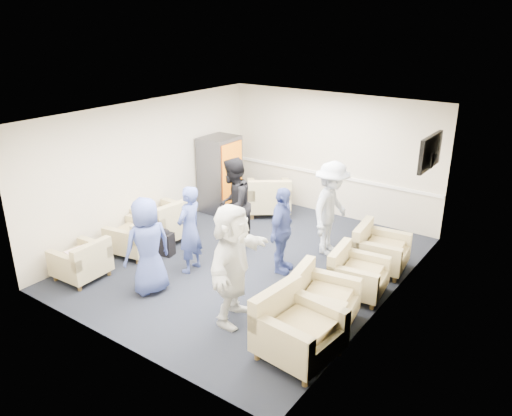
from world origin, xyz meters
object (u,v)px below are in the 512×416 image
Objects in this scene: armchair_left_near at (83,262)px; person_front_right at (233,264)px; armchair_left_far at (166,223)px; person_back_left at (233,205)px; armchair_corner at (269,198)px; armchair_right_midfar at (355,275)px; armchair_right_far at (378,251)px; vending_machine at (220,174)px; person_mid_left at (189,229)px; armchair_left_mid at (136,238)px; person_mid_right at (282,231)px; armchair_right_midnear at (319,301)px; armchair_right_near at (295,331)px; person_front_left at (147,246)px; person_back_right at (331,209)px.

person_front_right is at bearing 97.84° from armchair_left_near.
person_back_left is (1.34, 0.45, 0.54)m from armchair_left_far.
armchair_corner is at bearing 165.52° from armchair_left_near.
armchair_corner is (-3.06, 2.07, 0.05)m from armchair_right_midfar.
armchair_right_far is 0.55× the size of vending_machine.
armchair_left_far is at bearing 48.73° from person_front_right.
person_mid_left is at bearing -18.59° from person_back_left.
armchair_left_mid is at bearing 3.58° from armchair_left_far.
armchair_left_far is at bearing 32.98° from armchair_corner.
person_mid_right is at bearing -31.57° from vending_machine.
armchair_left_far is 1.05× the size of armchair_right_far.
armchair_left_near is 0.52× the size of person_mid_right.
person_mid_left reaches higher than armchair_left_mid.
armchair_right_midnear reaches higher than armchair_left_mid.
armchair_right_midnear is (-0.11, 0.85, -0.03)m from armchair_right_near.
person_front_left is 0.89× the size of person_front_right.
armchair_corner is 2.73m from person_mid_right.
armchair_corner is (0.89, 3.10, 0.05)m from armchair_left_mid.
armchair_left_far is (0.02, 0.75, 0.04)m from armchair_left_mid.
armchair_right_near is 0.60× the size of vending_machine.
armchair_right_near is 1.14× the size of armchair_right_midfar.
person_mid_right is at bearing 42.45° from armchair_right_near.
armchair_right_far is at bearing 6.88° from armchair_right_near.
person_mid_right is (-1.33, -1.06, 0.43)m from armchair_right_far.
person_mid_right is at bearing 121.18° from armchair_right_far.
person_front_right is (-1.18, 0.21, 0.53)m from armchair_right_near.
armchair_left_far is 1.51m from person_back_left.
person_front_right reaches higher than vending_machine.
armchair_right_far is (3.91, 3.24, 0.03)m from armchair_left_near.
armchair_right_far is (-0.04, 1.02, 0.01)m from armchair_right_midfar.
armchair_right_midnear is 4.32m from armchair_corner.
armchair_right_midnear is at bearing 50.39° from person_back_left.
armchair_right_near reaches higher than armchair_right_far.
person_back_right is at bearing 134.81° from person_mid_left.
armchair_right_near is 0.67× the size of person_mid_right.
person_back_left is (-2.59, 0.17, 0.58)m from armchair_right_midfar.
armchair_right_near reaches higher than armchair_right_midfar.
person_front_right is (2.81, 0.52, 0.60)m from armchair_left_near.
vending_machine reaches higher than armchair_left_near.
armchair_right_midfar is at bearing 103.10° from person_mid_left.
vending_machine is 2.09m from person_back_left.
person_back_left is (-2.55, -0.85, 0.56)m from armchair_right_far.
person_back_right is at bearing -16.70° from person_front_right.
vending_machine is at bearing 179.28° from armchair_left_near.
person_back_right reaches higher than armchair_right_midnear.
person_back_left is (0.15, 2.01, 0.10)m from person_front_left.
armchair_right_midnear is 2.81m from person_front_left.
armchair_left_near is 0.88× the size of armchair_right_midfar.
armchair_left_near is 0.61× the size of armchair_corner.
person_back_left is at bearing 116.21° from person_back_right.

